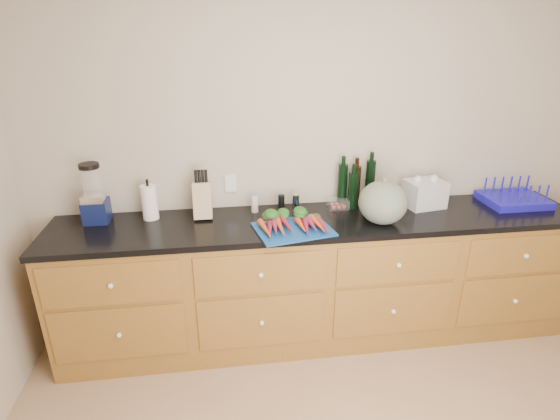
{
  "coord_description": "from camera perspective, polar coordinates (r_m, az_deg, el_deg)",
  "views": [
    {
      "loc": [
        -0.66,
        -1.37,
        2.13
      ],
      "look_at": [
        -0.3,
        1.2,
        1.06
      ],
      "focal_mm": 28.0,
      "sensor_mm": 36.0,
      "label": 1
    }
  ],
  "objects": [
    {
      "name": "knife_block",
      "position": [
        3.01,
        -10.09,
        1.28
      ],
      "size": [
        0.12,
        0.12,
        0.25
      ],
      "primitive_type": "cube",
      "color": "tan",
      "rests_on": "countertop"
    },
    {
      "name": "tomato_box",
      "position": [
        3.17,
        7.58,
        0.83
      ],
      "size": [
        0.14,
        0.11,
        0.07
      ],
      "primitive_type": "cube",
      "color": "white",
      "rests_on": "countertop"
    },
    {
      "name": "grocery_bag",
      "position": [
        3.32,
        18.33,
        2.04
      ],
      "size": [
        0.3,
        0.25,
        0.19
      ],
      "primitive_type": null,
      "rotation": [
        0.0,
        0.0,
        0.17
      ],
      "color": "silver",
      "rests_on": "countertop"
    },
    {
      "name": "bottles",
      "position": [
        3.2,
        9.83,
        3.15
      ],
      "size": [
        0.27,
        0.14,
        0.33
      ],
      "color": "black",
      "rests_on": "countertop"
    },
    {
      "name": "cabinets",
      "position": [
        3.22,
        5.11,
        -9.14
      ],
      "size": [
        3.6,
        0.64,
        0.9
      ],
      "color": "brown",
      "rests_on": "ground"
    },
    {
      "name": "grinder_pepper",
      "position": [
        3.09,
        0.18,
        0.94
      ],
      "size": [
        0.05,
        0.05,
        0.12
      ],
      "primitive_type": "cylinder",
      "color": "black",
      "rests_on": "countertop"
    },
    {
      "name": "carrots",
      "position": [
        2.84,
        1.57,
        -1.51
      ],
      "size": [
        0.44,
        0.33,
        0.06
      ],
      "color": "#F24C1C",
      "rests_on": "cutting_board"
    },
    {
      "name": "paper_towel",
      "position": [
        3.06,
        -16.67,
        0.97
      ],
      "size": [
        0.1,
        0.1,
        0.24
      ],
      "primitive_type": "cylinder",
      "color": "white",
      "rests_on": "countertop"
    },
    {
      "name": "dish_rack",
      "position": [
        3.66,
        28.21,
        1.39
      ],
      "size": [
        0.43,
        0.34,
        0.17
      ],
      "color": "#1A15BE",
      "rests_on": "countertop"
    },
    {
      "name": "canister_chrome",
      "position": [
        3.1,
        2.06,
        1.05
      ],
      "size": [
        0.05,
        0.05,
        0.12
      ],
      "primitive_type": "cylinder",
      "color": "silver",
      "rests_on": "countertop"
    },
    {
      "name": "squash",
      "position": [
        2.94,
        13.3,
        0.96
      ],
      "size": [
        0.32,
        0.32,
        0.29
      ],
      "primitive_type": "ellipsoid",
      "color": "#536454",
      "rests_on": "countertop"
    },
    {
      "name": "cutting_board",
      "position": [
        2.81,
        1.73,
        -2.53
      ],
      "size": [
        0.53,
        0.44,
        0.01
      ],
      "primitive_type": "cube",
      "rotation": [
        0.0,
        0.0,
        0.2
      ],
      "color": "#114590",
      "rests_on": "countertop"
    },
    {
      "name": "wall_back",
      "position": [
        3.17,
        4.32,
        7.21
      ],
      "size": [
        4.1,
        0.05,
        2.6
      ],
      "primitive_type": "cube",
      "color": "#C0B29F",
      "rests_on": "ground"
    },
    {
      "name": "countertop",
      "position": [
        3.0,
        5.4,
        -1.45
      ],
      "size": [
        3.64,
        0.62,
        0.04
      ],
      "primitive_type": "cube",
      "color": "black",
      "rests_on": "cabinets"
    },
    {
      "name": "blender_appliance",
      "position": [
        3.12,
        -23.13,
        1.6
      ],
      "size": [
        0.16,
        0.16,
        0.4
      ],
      "color": "#0E1642",
      "rests_on": "countertop"
    },
    {
      "name": "grinder_salt",
      "position": [
        3.07,
        -3.33,
        0.72
      ],
      "size": [
        0.05,
        0.05,
        0.11
      ],
      "primitive_type": "cylinder",
      "color": "silver",
      "rests_on": "countertop"
    }
  ]
}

